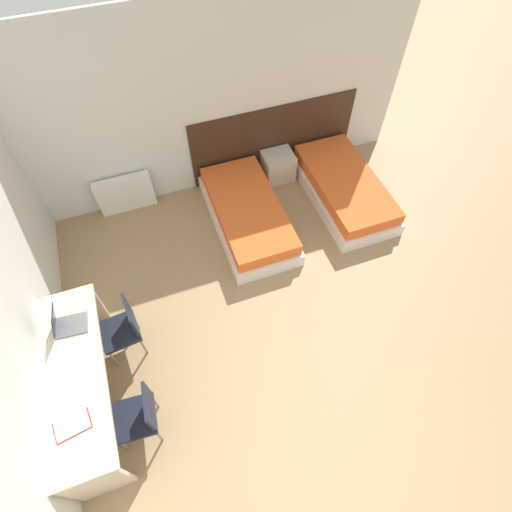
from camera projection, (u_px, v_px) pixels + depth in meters
The scene contains 13 objects.
ground_plane at pixel (336, 470), 3.99m from camera, with size 20.00×20.00×0.00m, color #9E7F56.
wall_back at pixel (205, 105), 5.21m from camera, with size 5.86×0.05×2.70m.
wall_left at pixel (6, 300), 3.57m from camera, with size 0.05×5.31×2.70m.
headboard_panel at pixel (273, 139), 6.03m from camera, with size 2.56×0.03×1.13m.
bed_near_window at pixel (248, 215), 5.65m from camera, with size 0.94×1.90×0.41m.
bed_near_door at pixel (344, 188), 5.94m from camera, with size 0.94×1.90×0.41m.
nightstand at pixel (278, 166), 6.18m from camera, with size 0.46×0.39×0.45m.
radiator at pixel (125, 194), 5.76m from camera, with size 0.80×0.12×0.58m.
desk at pixel (80, 380), 3.91m from camera, with size 0.58×1.90×0.78m.
chair_near_laptop at pixel (124, 327), 4.37m from camera, with size 0.44×0.44×0.84m.
chair_near_notebook at pixel (140, 415), 3.84m from camera, with size 0.43×0.43×0.84m.
laptop at pixel (65, 324), 3.99m from camera, with size 0.34×0.26×0.32m.
open_notebook at pixel (72, 426), 3.49m from camera, with size 0.34×0.24×0.02m.
Camera 1 is at (-0.93, -0.22, 4.50)m, focal length 28.00 mm.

